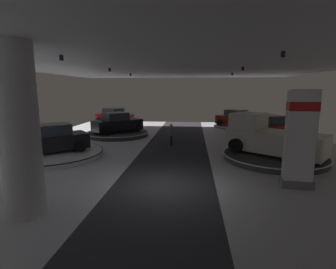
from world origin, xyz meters
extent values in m
cube|color=silver|center=(0.00, 0.00, -0.03)|extent=(24.00, 44.00, 0.05)
cube|color=#2D2D33|center=(0.00, 0.00, 0.00)|extent=(4.40, 44.00, 0.01)
cube|color=silver|center=(0.00, 0.00, 5.55)|extent=(24.00, 44.00, 0.10)
cylinder|color=black|center=(-4.14, -0.05, 5.32)|extent=(0.16, 0.16, 0.22)
cylinder|color=black|center=(-4.23, 6.32, 5.32)|extent=(0.16, 0.16, 0.22)
cylinder|color=black|center=(-4.20, 11.81, 5.32)|extent=(0.16, 0.16, 0.22)
cylinder|color=black|center=(4.42, -0.26, 5.32)|extent=(0.16, 0.16, 0.22)
cylinder|color=black|center=(4.22, 6.33, 5.32)|extent=(0.16, 0.16, 0.22)
cylinder|color=black|center=(4.37, 11.82, 5.32)|extent=(0.16, 0.16, 0.22)
cylinder|color=silver|center=(-4.23, -2.89, 2.75)|extent=(1.24, 1.24, 5.50)
cube|color=slate|center=(5.56, 0.43, 0.17)|extent=(1.32, 0.77, 0.35)
cube|color=white|center=(5.56, 0.43, 2.21)|extent=(1.15, 0.67, 3.72)
cube|color=red|center=(5.56, 0.43, 3.40)|extent=(1.18, 0.70, 0.36)
cylinder|color=#333338|center=(-5.41, 11.50, 0.18)|extent=(5.32, 5.32, 0.37)
cylinder|color=white|center=(-5.41, 11.50, 0.34)|extent=(5.43, 5.43, 0.05)
cube|color=black|center=(-5.41, 11.50, 0.98)|extent=(4.29, 4.19, 0.90)
cube|color=#2D3842|center=(-5.52, 11.39, 1.73)|extent=(2.45, 2.44, 0.70)
cylinder|color=black|center=(-5.06, 13.20, 0.71)|extent=(0.65, 0.63, 0.68)
cylinder|color=black|center=(-3.69, 11.75, 0.71)|extent=(0.65, 0.63, 0.68)
cylinder|color=black|center=(-7.13, 11.24, 0.71)|extent=(0.65, 0.63, 0.68)
cylinder|color=black|center=(-5.76, 9.79, 0.71)|extent=(0.65, 0.63, 0.68)
sphere|color=white|center=(-4.25, 13.27, 1.09)|extent=(0.18, 0.18, 0.18)
sphere|color=white|center=(-3.57, 12.55, 1.09)|extent=(0.18, 0.18, 0.18)
cylinder|color=#B7B7BC|center=(-7.44, 17.15, 0.17)|extent=(4.60, 4.60, 0.34)
cylinder|color=black|center=(-7.44, 17.15, 0.31)|extent=(4.69, 4.69, 0.05)
cube|color=red|center=(-7.44, 17.15, 0.95)|extent=(4.55, 3.56, 0.90)
cube|color=#2D3842|center=(-7.57, 17.22, 1.69)|extent=(2.41, 2.27, 0.70)
cylinder|color=black|center=(-5.71, 17.36, 0.68)|extent=(0.70, 0.51, 0.68)
cylinder|color=black|center=(-6.65, 15.60, 0.68)|extent=(0.70, 0.51, 0.68)
cylinder|color=black|center=(-8.23, 18.70, 0.68)|extent=(0.70, 0.51, 0.68)
cylinder|color=black|center=(-9.17, 16.94, 0.68)|extent=(0.70, 0.51, 0.68)
sphere|color=white|center=(-5.39, 16.62, 1.06)|extent=(0.18, 0.18, 0.18)
sphere|color=white|center=(-5.85, 15.75, 1.06)|extent=(0.18, 0.18, 0.18)
cylinder|color=silver|center=(-7.37, 4.20, 0.14)|extent=(5.95, 5.95, 0.29)
cylinder|color=black|center=(-7.37, 4.20, 0.26)|extent=(6.07, 6.07, 0.05)
cube|color=black|center=(-7.37, 4.20, 0.90)|extent=(4.34, 4.13, 0.90)
cube|color=#2D3842|center=(-7.26, 4.30, 1.64)|extent=(2.46, 2.43, 0.70)
cylinder|color=black|center=(-7.78, 2.51, 0.63)|extent=(0.65, 0.62, 0.68)
cylinder|color=black|center=(-9.10, 4.00, 0.63)|extent=(0.65, 0.62, 0.68)
cylinder|color=black|center=(-5.64, 4.40, 0.63)|extent=(0.65, 0.62, 0.68)
cylinder|color=black|center=(-6.97, 5.90, 0.63)|extent=(0.65, 0.62, 0.68)
sphere|color=white|center=(-8.58, 2.47, 1.01)|extent=(0.18, 0.18, 0.18)
sphere|color=white|center=(-9.24, 3.21, 1.01)|extent=(0.18, 0.18, 0.18)
cylinder|color=silver|center=(5.77, 16.94, 0.13)|extent=(4.61, 4.61, 0.27)
cylinder|color=black|center=(5.77, 16.94, 0.24)|extent=(4.70, 4.70, 0.05)
cube|color=maroon|center=(5.77, 16.94, 0.88)|extent=(4.33, 4.14, 0.90)
cube|color=#2D3842|center=(5.66, 17.04, 1.62)|extent=(2.46, 2.43, 0.70)
cylinder|color=black|center=(7.50, 16.73, 0.61)|extent=(0.65, 0.62, 0.68)
cylinder|color=black|center=(6.17, 15.24, 0.61)|extent=(0.65, 0.62, 0.68)
cylinder|color=black|center=(5.37, 18.63, 0.61)|extent=(0.65, 0.62, 0.68)
cylinder|color=black|center=(4.04, 17.14, 0.61)|extent=(0.65, 0.62, 0.68)
sphere|color=white|center=(7.64, 15.94, 0.99)|extent=(0.18, 0.18, 0.18)
sphere|color=white|center=(6.98, 15.20, 0.99)|extent=(0.18, 0.18, 0.18)
cylinder|color=#333338|center=(7.25, 10.79, 0.17)|extent=(5.66, 5.66, 0.34)
cylinder|color=white|center=(7.25, 10.79, 0.31)|extent=(5.77, 5.77, 0.05)
cube|color=red|center=(7.25, 10.79, 0.95)|extent=(3.31, 4.57, 0.90)
cube|color=#2D3842|center=(7.31, 10.65, 1.69)|extent=(2.18, 2.36, 0.70)
cylinder|color=black|center=(5.77, 11.71, 0.68)|extent=(0.47, 0.71, 0.68)
cylinder|color=black|center=(7.60, 12.49, 0.68)|extent=(0.47, 0.71, 0.68)
cylinder|color=black|center=(6.89, 9.08, 0.68)|extent=(0.47, 0.71, 0.68)
cylinder|color=black|center=(8.73, 9.87, 0.68)|extent=(0.47, 0.71, 0.68)
sphere|color=white|center=(5.98, 12.49, 1.06)|extent=(0.18, 0.18, 0.18)
sphere|color=white|center=(6.89, 12.88, 1.06)|extent=(0.18, 0.18, 0.18)
cylinder|color=#333338|center=(5.94, 4.70, 0.17)|extent=(5.72, 5.72, 0.34)
cylinder|color=white|center=(5.94, 4.70, 0.31)|extent=(5.83, 5.83, 0.05)
cube|color=silver|center=(5.94, 4.70, 1.09)|extent=(5.46, 4.93, 1.20)
cube|color=silver|center=(4.61, 5.76, 2.14)|extent=(2.51, 2.54, 1.00)
cube|color=#28333D|center=(5.01, 5.44, 2.14)|extent=(1.15, 1.42, 0.75)
cylinder|color=black|center=(3.76, 4.93, 0.76)|extent=(0.83, 0.74, 0.84)
cylinder|color=black|center=(5.22, 6.78, 0.76)|extent=(0.83, 0.74, 0.84)
cylinder|color=black|center=(6.67, 2.63, 0.76)|extent=(0.83, 0.74, 0.84)
cylinder|color=black|center=(8.13, 4.48, 0.76)|extent=(0.83, 0.74, 0.84)
cylinder|color=black|center=(-0.38, 8.10, 0.40)|extent=(0.14, 0.14, 0.80)
cylinder|color=black|center=(-0.33, 7.93, 0.40)|extent=(0.14, 0.14, 0.80)
cylinder|color=#6B665B|center=(-0.35, 8.02, 1.06)|extent=(0.32, 0.32, 0.62)
sphere|color=tan|center=(-0.35, 8.02, 1.48)|extent=(0.22, 0.22, 0.22)
camera|label=1|loc=(1.19, -10.29, 4.05)|focal=27.34mm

